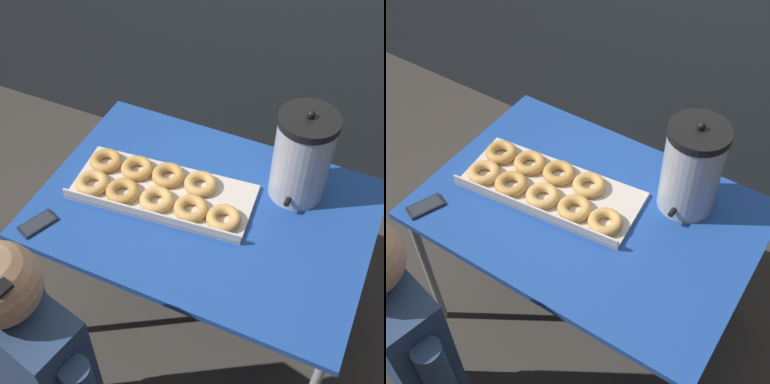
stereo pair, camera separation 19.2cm
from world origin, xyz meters
TOP-DOWN VIEW (x-y plane):
  - ground_plane at (0.00, 0.00)m, footprint 12.00×12.00m
  - folding_table at (0.00, 0.00)m, footprint 1.20×0.83m
  - donut_box at (-0.19, -0.01)m, footprint 0.70×0.35m
  - coffee_urn at (0.28, 0.22)m, footprint 0.21×0.24m
  - cell_phone at (-0.51, -0.32)m, footprint 0.11×0.15m
  - person_seated at (-0.26, -0.72)m, footprint 0.52×0.28m

SIDE VIEW (x-z plane):
  - ground_plane at x=0.00m, z-range 0.00..0.00m
  - person_seated at x=-0.26m, z-range -0.01..1.19m
  - folding_table at x=0.00m, z-range 0.33..1.08m
  - cell_phone at x=-0.51m, z-range 0.75..0.77m
  - donut_box at x=-0.19m, z-range 0.75..0.81m
  - coffee_urn at x=0.28m, z-range 0.74..1.12m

